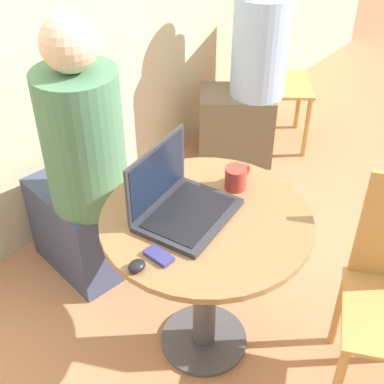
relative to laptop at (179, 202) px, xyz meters
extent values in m
plane|color=tan|center=(0.05, -0.09, -0.75)|extent=(12.00, 12.00, 0.00)
cylinder|color=#4C4C51|center=(0.05, -0.09, -0.74)|extent=(0.37, 0.37, 0.02)
cylinder|color=#4C4C51|center=(0.05, -0.09, -0.41)|extent=(0.10, 0.10, 0.66)
cylinder|color=olive|center=(0.05, -0.09, -0.06)|extent=(0.76, 0.76, 0.02)
cube|color=#2D2D33|center=(0.01, -0.04, -0.04)|extent=(0.38, 0.31, 0.02)
cube|color=black|center=(0.01, -0.04, -0.03)|extent=(0.33, 0.26, 0.00)
cube|color=#2D2D33|center=(-0.01, 0.09, 0.09)|extent=(0.34, 0.06, 0.23)
cube|color=#141E33|center=(-0.01, 0.08, 0.09)|extent=(0.31, 0.05, 0.21)
cube|color=navy|center=(-0.21, -0.10, -0.04)|extent=(0.05, 0.10, 0.02)
ellipsoid|color=black|center=(-0.29, -0.08, -0.04)|extent=(0.06, 0.05, 0.03)
cylinder|color=#B2382D|center=(0.26, -0.06, -0.01)|extent=(0.08, 0.08, 0.09)
torus|color=#B2382D|center=(0.31, -0.06, -0.01)|extent=(0.06, 0.01, 0.06)
cylinder|color=tan|center=(0.40, -0.51, -0.55)|extent=(0.04, 0.04, 0.42)
cube|color=#3D4766|center=(0.05, 0.67, -0.52)|extent=(0.37, 0.51, 0.46)
cylinder|color=#4C7F5B|center=(0.03, 0.55, 0.01)|extent=(0.34, 0.34, 0.61)
sphere|color=beige|center=(0.03, 0.55, 0.43)|extent=(0.22, 0.22, 0.22)
cylinder|color=tan|center=(1.59, 0.34, -0.55)|extent=(0.04, 0.04, 0.41)
cylinder|color=tan|center=(1.86, 0.57, -0.55)|extent=(0.04, 0.04, 0.41)
cylinder|color=tan|center=(1.36, 0.62, -0.55)|extent=(0.04, 0.04, 0.41)
cylinder|color=tan|center=(1.64, 0.84, -0.55)|extent=(0.04, 0.04, 0.41)
cube|color=tan|center=(1.61, 0.59, -0.34)|extent=(0.56, 0.56, 0.02)
cube|color=tan|center=(1.49, 0.74, -0.11)|extent=(0.30, 0.25, 0.44)
cube|color=brown|center=(1.29, 0.68, -0.53)|extent=(0.52, 0.54, 0.45)
cylinder|color=#9EBCE5|center=(1.36, 0.59, -0.01)|extent=(0.32, 0.32, 0.58)
camera|label=1|loc=(-1.09, -0.99, 1.18)|focal=50.00mm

